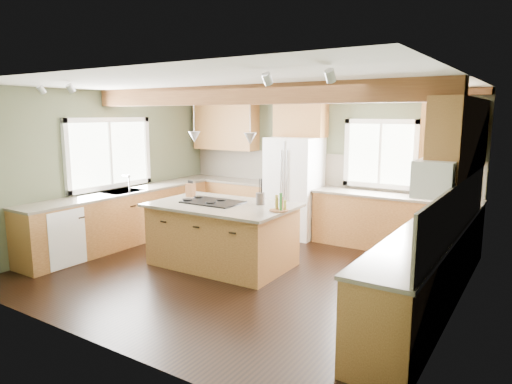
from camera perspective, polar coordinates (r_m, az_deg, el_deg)
The scene contains 37 objects.
floor at distance 6.62m, azimuth -1.80°, elevation -9.80°, with size 5.60×5.60×0.00m, color black.
ceiling at distance 6.25m, azimuth -1.94°, elevation 13.27°, with size 5.60×5.60×0.00m, color silver.
wall_back at distance 8.47m, azimuth 7.84°, elevation 3.45°, with size 5.60×5.60×0.00m, color #50563D.
wall_left at distance 8.22m, azimuth -18.14°, elevation 2.87°, with size 5.00×5.00×0.00m, color #50563D.
wall_right at distance 5.26m, azimuth 24.07°, elevation -1.13°, with size 5.00×5.00×0.00m, color #50563D.
ceiling_beam at distance 6.31m, azimuth -1.49°, elevation 12.06°, with size 5.55×0.26×0.26m, color brown.
soffit_trim at distance 8.33m, azimuth 7.74°, elevation 11.89°, with size 5.55×0.20×0.10m, color brown.
backsplash_back at distance 8.46m, azimuth 7.78°, elevation 2.83°, with size 5.58×0.03×0.58m, color brown.
backsplash_right at distance 5.33m, azimuth 23.92°, elevation -1.98°, with size 0.03×3.70×0.58m, color brown.
base_cab_back_left at distance 9.24m, azimuth -3.18°, elevation -1.34°, with size 2.02×0.60×0.88m, color brown.
counter_back_left at distance 9.17m, azimuth -3.21°, elevation 1.48°, with size 2.06×0.64×0.04m, color #4D4438.
base_cab_back_right at distance 7.82m, azimuth 16.70°, elevation -3.80°, with size 2.62×0.60×0.88m, color brown.
counter_back_right at distance 7.73m, azimuth 16.86°, elevation -0.48°, with size 2.66×0.64×0.04m, color #4D4438.
base_cab_left at distance 8.17m, azimuth -16.22°, elevation -3.21°, with size 0.60×3.70×0.88m, color brown.
counter_left at distance 8.08m, azimuth -16.37°, elevation -0.02°, with size 0.64×3.74×0.04m, color #4D4438.
base_cab_right at distance 5.57m, azimuth 20.45°, elevation -9.46°, with size 0.60×3.70×0.88m, color brown.
counter_right at distance 5.44m, azimuth 20.73°, elevation -4.88°, with size 0.64×3.74×0.04m, color #4D4438.
upper_cab_back_left at distance 9.29m, azimuth -3.82°, elevation 8.09°, with size 1.40×0.35×0.90m, color brown.
upper_cab_over_fridge at distance 8.39m, azimuth 5.58°, elevation 9.25°, with size 0.96×0.35×0.70m, color brown.
upper_cab_right at distance 6.10m, azimuth 24.21°, elevation 6.41°, with size 0.35×2.20×0.90m, color brown.
upper_cab_back_corner at distance 7.56m, azimuth 23.46°, elevation 6.94°, with size 0.90×0.35×0.90m, color brown.
window_left at distance 8.21m, azimuth -17.87°, elevation 4.63°, with size 0.04×1.60×1.05m, color white.
window_back at distance 8.01m, azimuth 15.31°, elevation 4.63°, with size 1.10×0.04×1.00m, color white.
sink at distance 8.08m, azimuth -16.38°, elevation 0.01°, with size 0.50×0.65×0.03m, color #262628.
faucet at distance 7.92m, azimuth -15.57°, elevation 0.93°, with size 0.02×0.02×0.28m, color #B2B2B7.
dishwasher at distance 7.40m, azimuth -23.79°, elevation -5.05°, with size 0.60×0.60×0.84m, color white.
oven at distance 4.40m, azimuth 16.46°, elevation -14.62°, with size 0.60×0.72×0.84m, color white.
microwave at distance 5.21m, azimuth 21.78°, elevation 1.72°, with size 0.40×0.70×0.38m, color white.
pendant_left at distance 6.85m, azimuth -7.71°, elevation 6.85°, with size 0.18×0.18×0.16m, color #B2B2B7.
pendant_right at distance 6.28m, azimuth -0.74°, elevation 6.68°, with size 0.18×0.18×0.16m, color #B2B2B7.
refrigerator at distance 8.31m, azimuth 4.79°, elevation 0.61°, with size 0.90×0.74×1.80m, color white.
island at distance 6.78m, azimuth -4.22°, elevation -5.46°, with size 1.95×1.19×0.88m, color brown.
island_top at distance 6.67m, azimuth -4.27°, elevation -1.65°, with size 2.08×1.32×0.04m, color #4D4438.
cooktop at distance 6.76m, azimuth -5.39°, elevation -1.25°, with size 0.85×0.56×0.02m, color black.
knife_block at distance 7.28m, azimuth -8.18°, elevation 0.24°, with size 0.13×0.10×0.21m, color brown.
utensil_crock at distance 6.59m, azimuth 0.53°, elevation -0.83°, with size 0.13×0.13×0.17m, color #463E38.
bottle_tray at distance 6.16m, azimuth 2.88°, elevation -1.28°, with size 0.26×0.26×0.24m, color brown, non-canonical shape.
Camera 1 is at (3.56, -5.13, 2.21)m, focal length 32.00 mm.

